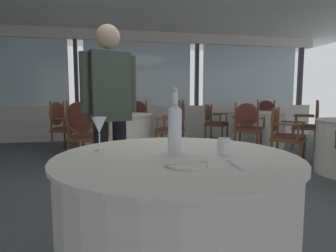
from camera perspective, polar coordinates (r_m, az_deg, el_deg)
name	(u,v)px	position (r m, az deg, el deg)	size (l,w,h in m)	color
ground_plane	(164,187)	(3.22, -0.81, -12.87)	(13.18, 13.18, 0.00)	#4C5156
window_wall_far	(139,97)	(6.83, -6.16, 6.18)	(9.61, 0.14, 2.68)	silver
foreground_table	(176,223)	(1.52, 1.75, -19.99)	(1.24, 1.24, 0.75)	silver
side_plate	(186,165)	(1.17, 3.94, -8.19)	(0.18, 0.18, 0.01)	silver
butter_knife	(186,163)	(1.17, 3.95, -7.94)	(0.20, 0.02, 0.00)	silver
dinner_fork	(235,165)	(1.21, 13.97, -8.02)	(0.17, 0.02, 0.00)	silver
water_bottle	(175,127)	(1.43, 1.47, -0.12)	(0.07, 0.07, 0.35)	white
wine_glass	(99,126)	(1.52, -14.43, 0.05)	(0.08, 0.08, 0.19)	white
water_tumbler	(224,146)	(1.43, 11.81, -4.21)	(0.07, 0.07, 0.09)	white
background_table_0	(116,134)	(5.07, -10.91, -1.73)	(1.36, 1.36, 0.75)	silver
dining_chair_0_0	(85,130)	(4.06, -17.29, -0.76)	(0.64, 0.60, 1.00)	brown
dining_chair_0_1	(175,124)	(4.71, 1.52, 0.45)	(0.60, 0.64, 1.01)	brown
dining_chair_0_2	(136,119)	(6.08, -6.73, 1.51)	(0.64, 0.60, 0.99)	brown
dining_chair_0_3	(63,123)	(5.59, -21.45, 0.63)	(0.61, 0.64, 0.98)	brown
dining_chair_1_3	(283,132)	(4.50, 23.25, -1.12)	(0.66, 0.66, 0.90)	brown
background_table_2	(257,129)	(6.16, 18.42, -0.58)	(1.16, 1.16, 0.75)	silver
dining_chair_2_0	(310,121)	(6.06, 27.96, 0.91)	(0.65, 0.66, 1.00)	brown
dining_chair_2_1	(265,117)	(7.14, 19.88, 1.89)	(0.66, 0.65, 1.00)	brown
dining_chair_2_2	(213,120)	(6.40, 9.61, 1.26)	(0.65, 0.66, 0.90)	brown
dining_chair_2_3	(248,124)	(5.16, 16.55, 0.39)	(0.66, 0.65, 0.97)	brown
diner_person_0	(110,106)	(2.54, -12.29, 4.22)	(0.50, 0.32, 1.69)	black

